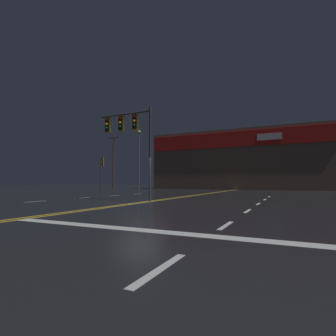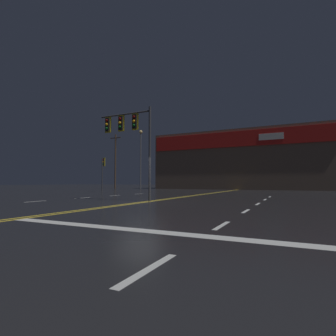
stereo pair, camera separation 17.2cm
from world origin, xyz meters
TOP-DOWN VIEW (x-y plane):
  - ground_plane at (0.00, 0.00)m, footprint 200.00×200.00m
  - road_markings at (1.21, -1.44)m, footprint 16.97×60.00m
  - traffic_signal_median at (-1.64, 1.21)m, footprint 3.60×0.36m
  - traffic_signal_corner_northwest at (-12.55, 12.14)m, footprint 0.42×0.36m
  - streetlight_far_left at (-15.05, 24.45)m, footprint 0.56×0.56m
  - building_backdrop at (0.00, 31.45)m, footprint 26.80×10.23m
  - utility_pole_row at (-0.01, 25.38)m, footprint 44.60×0.26m

SIDE VIEW (x-z plane):
  - ground_plane at x=0.00m, z-range 0.00..0.00m
  - road_markings at x=1.21m, z-range 0.00..0.01m
  - traffic_signal_corner_northwest at x=-12.55m, z-range 0.92..4.86m
  - traffic_signal_median at x=-1.64m, z-range 1.54..7.02m
  - building_backdrop at x=0.00m, z-range 0.01..8.94m
  - utility_pole_row at x=-0.01m, z-range 0.10..9.61m
  - streetlight_far_left at x=-15.05m, z-range 1.31..10.91m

